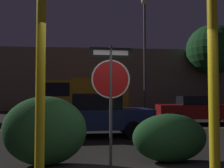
{
  "coord_description": "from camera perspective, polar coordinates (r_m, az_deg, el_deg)",
  "views": [
    {
      "loc": [
        -0.56,
        -3.83,
        1.49
      ],
      "look_at": [
        0.2,
        4.94,
        1.87
      ],
      "focal_mm": 40.0,
      "sensor_mm": 36.0,
      "label": 1
    }
  ],
  "objects": [
    {
      "name": "hedge_bush_3",
      "position": [
        5.8,
        13.02,
        -11.89
      ],
      "size": [
        1.67,
        0.82,
        1.07
      ],
      "primitive_type": "ellipsoid",
      "color": "#1E4C23",
      "rests_on": "ground_plane"
    },
    {
      "name": "street_lamp",
      "position": [
        17.74,
        7.47,
        10.09
      ],
      "size": [
        0.47,
        0.47,
        8.28
      ],
      "color": "#4C4C51",
      "rests_on": "ground_plane"
    },
    {
      "name": "passing_car_3",
      "position": [
        13.69,
        18.98,
        -5.55
      ],
      "size": [
        4.35,
        2.1,
        1.43
      ],
      "rotation": [
        0.0,
        0.0,
        -1.67
      ],
      "color": "maroon",
      "rests_on": "ground_plane"
    },
    {
      "name": "yellow_pole_left",
      "position": [
        3.64,
        -16.08,
        -3.01
      ],
      "size": [
        0.13,
        0.13,
        2.9
      ],
      "primitive_type": "cylinder",
      "color": "yellow",
      "rests_on": "ground_plane"
    },
    {
      "name": "hedge_bush_2",
      "position": [
        5.56,
        -15.14,
        -10.26
      ],
      "size": [
        1.77,
        0.88,
        1.46
      ],
      "primitive_type": "ellipsoid",
      "color": "#285B2D",
      "rests_on": "ground_plane"
    },
    {
      "name": "delivery_truck",
      "position": [
        17.55,
        -7.06,
        -2.45
      ],
      "size": [
        6.13,
        2.52,
        2.6
      ],
      "rotation": [
        0.0,
        0.0,
        1.55
      ],
      "color": "gold",
      "rests_on": "ground_plane"
    },
    {
      "name": "passing_car_2",
      "position": [
        9.11,
        -4.37,
        -7.11
      ],
      "size": [
        4.42,
        2.07,
        1.53
      ],
      "rotation": [
        0.0,
        0.0,
        1.64
      ],
      "color": "navy",
      "rests_on": "ground_plane"
    },
    {
      "name": "road_center_stripe",
      "position": [
        10.92,
        -2.02,
        -10.3
      ],
      "size": [
        37.27,
        0.12,
        0.01
      ],
      "primitive_type": "cube",
      "color": "gold",
      "rests_on": "ground_plane"
    },
    {
      "name": "building_backdrop",
      "position": [
        26.3,
        -2.0,
        0.83
      ],
      "size": [
        30.92,
        4.72,
        6.01
      ],
      "primitive_type": "cube",
      "color": "#7A6B5B",
      "rests_on": "ground_plane"
    },
    {
      "name": "yellow_pole_right",
      "position": [
        4.13,
        22.19,
        -0.4
      ],
      "size": [
        0.16,
        0.16,
        3.25
      ],
      "primitive_type": "cylinder",
      "color": "yellow",
      "rests_on": "ground_plane"
    },
    {
      "name": "stop_sign",
      "position": [
        5.27,
        -0.27,
        0.8
      ],
      "size": [
        0.91,
        0.08,
        2.53
      ],
      "rotation": [
        0.0,
        0.0,
        0.06
      ],
      "color": "#4C4C51",
      "rests_on": "ground_plane"
    },
    {
      "name": "tree_0",
      "position": [
        25.74,
        21.83,
        7.23
      ],
      "size": [
        4.76,
        4.76,
        8.15
      ],
      "color": "#422D1E",
      "rests_on": "ground_plane"
    }
  ]
}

